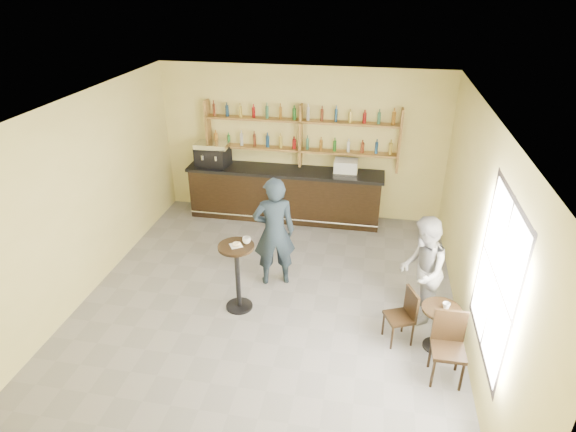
% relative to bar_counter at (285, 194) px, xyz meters
% --- Properties ---
extents(floor, '(7.00, 7.00, 0.00)m').
position_rel_bar_counter_xyz_m(floor, '(0.30, -3.15, -0.56)').
color(floor, slate).
rests_on(floor, ground).
extents(ceiling, '(7.00, 7.00, 0.00)m').
position_rel_bar_counter_xyz_m(ceiling, '(0.30, -3.15, 2.64)').
color(ceiling, white).
rests_on(ceiling, wall_back).
extents(wall_back, '(7.00, 0.00, 7.00)m').
position_rel_bar_counter_xyz_m(wall_back, '(0.30, 0.35, 1.04)').
color(wall_back, '#EEE087').
rests_on(wall_back, floor).
extents(wall_front, '(7.00, 0.00, 7.00)m').
position_rel_bar_counter_xyz_m(wall_front, '(0.30, -6.65, 1.04)').
color(wall_front, '#EEE087').
rests_on(wall_front, floor).
extents(wall_left, '(0.00, 7.00, 7.00)m').
position_rel_bar_counter_xyz_m(wall_left, '(-2.70, -3.15, 1.04)').
color(wall_left, '#EEE087').
rests_on(wall_left, floor).
extents(wall_right, '(0.00, 7.00, 7.00)m').
position_rel_bar_counter_xyz_m(wall_right, '(3.30, -3.15, 1.04)').
color(wall_right, '#EEE087').
rests_on(wall_right, floor).
extents(window_pane, '(0.00, 2.00, 2.00)m').
position_rel_bar_counter_xyz_m(window_pane, '(3.29, -4.35, 1.14)').
color(window_pane, white).
rests_on(window_pane, wall_right).
extents(window_frame, '(0.04, 1.70, 2.10)m').
position_rel_bar_counter_xyz_m(window_frame, '(3.29, -4.35, 1.14)').
color(window_frame, black).
rests_on(window_frame, wall_right).
extents(shelf_unit, '(4.00, 0.26, 1.40)m').
position_rel_bar_counter_xyz_m(shelf_unit, '(0.30, 0.22, 1.25)').
color(shelf_unit, brown).
rests_on(shelf_unit, wall_back).
extents(liquor_bottles, '(3.68, 0.10, 1.00)m').
position_rel_bar_counter_xyz_m(liquor_bottles, '(0.30, 0.22, 1.42)').
color(liquor_bottles, '#8C5919').
rests_on(liquor_bottles, shelf_unit).
extents(bar_counter, '(4.15, 0.81, 1.12)m').
position_rel_bar_counter_xyz_m(bar_counter, '(0.00, 0.00, 0.00)').
color(bar_counter, black).
rests_on(bar_counter, floor).
extents(espresso_machine, '(0.76, 0.55, 0.50)m').
position_rel_bar_counter_xyz_m(espresso_machine, '(-1.56, 0.00, 0.81)').
color(espresso_machine, black).
rests_on(espresso_machine, bar_counter).
extents(pastry_case, '(0.50, 0.41, 0.29)m').
position_rel_bar_counter_xyz_m(pastry_case, '(1.27, 0.00, 0.71)').
color(pastry_case, silver).
rests_on(pastry_case, bar_counter).
extents(pedestal_table, '(0.67, 0.67, 1.15)m').
position_rel_bar_counter_xyz_m(pedestal_table, '(-0.13, -3.26, 0.01)').
color(pedestal_table, black).
rests_on(pedestal_table, floor).
extents(napkin, '(0.24, 0.24, 0.00)m').
position_rel_bar_counter_xyz_m(napkin, '(-0.13, -3.26, 0.59)').
color(napkin, white).
rests_on(napkin, pedestal_table).
extents(donut, '(0.18, 0.18, 0.05)m').
position_rel_bar_counter_xyz_m(donut, '(-0.12, -3.27, 0.62)').
color(donut, '#DEAE51').
rests_on(donut, napkin).
extents(cup_pedestal, '(0.16, 0.16, 0.10)m').
position_rel_bar_counter_xyz_m(cup_pedestal, '(0.01, -3.16, 0.64)').
color(cup_pedestal, white).
rests_on(cup_pedestal, pedestal_table).
extents(man_main, '(0.82, 0.66, 1.95)m').
position_rel_bar_counter_xyz_m(man_main, '(0.28, -2.44, 0.41)').
color(man_main, black).
rests_on(man_main, floor).
extents(cafe_table, '(0.71, 0.71, 0.69)m').
position_rel_bar_counter_xyz_m(cafe_table, '(2.90, -3.65, -0.22)').
color(cafe_table, black).
rests_on(cafe_table, floor).
extents(cup_cafe, '(0.12, 0.12, 0.10)m').
position_rel_bar_counter_xyz_m(cup_cafe, '(2.95, -3.65, 0.18)').
color(cup_cafe, white).
rests_on(cup_cafe, cafe_table).
extents(chair_west, '(0.48, 0.48, 0.85)m').
position_rel_bar_counter_xyz_m(chair_west, '(2.35, -3.60, -0.14)').
color(chair_west, black).
rests_on(chair_west, floor).
extents(chair_south, '(0.43, 0.43, 0.98)m').
position_rel_bar_counter_xyz_m(chair_south, '(2.95, -4.25, -0.07)').
color(chair_south, black).
rests_on(chair_south, floor).
extents(patron_second, '(0.72, 0.89, 1.73)m').
position_rel_bar_counter_xyz_m(patron_second, '(2.65, -3.01, 0.30)').
color(patron_second, gray).
rests_on(patron_second, floor).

